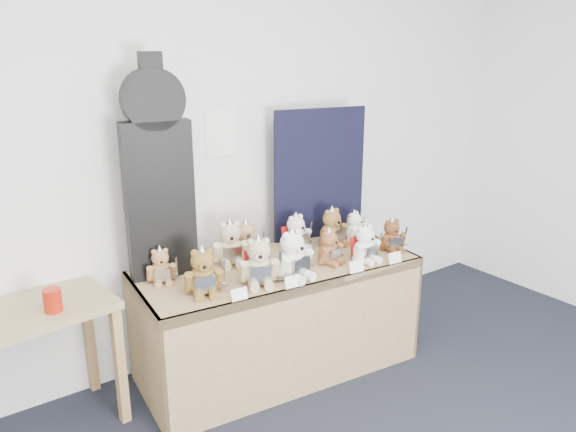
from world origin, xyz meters
TOP-DOWN VIEW (x-y plane):
  - room_shell at (0.50, 2.49)m, footprint 6.00×6.00m
  - display_table at (0.59, 1.96)m, footprint 1.76×0.88m
  - side_table at (-0.80, 2.24)m, footprint 0.91×0.57m
  - guitar_case at (-0.02, 2.29)m, footprint 0.39×0.17m
  - navy_board at (1.12, 2.29)m, footprint 0.65×0.15m
  - red_cup at (-0.67, 2.14)m, footprint 0.09×0.09m
  - teddy_front_far_left at (0.04, 1.92)m, footprint 0.23×0.22m
  - teddy_front_left at (0.35, 1.85)m, footprint 0.24×0.24m
  - teddy_front_centre at (0.55, 1.81)m, footprint 0.27×0.23m
  - teddy_front_right at (0.86, 1.86)m, footprint 0.20×0.17m
  - teddy_front_far_right at (1.07, 1.77)m, footprint 0.21×0.18m
  - teddy_front_end at (1.33, 1.80)m, footprint 0.19×0.17m
  - teddy_back_left at (0.37, 2.20)m, footprint 0.24×0.24m
  - teddy_back_centre_left at (0.49, 2.21)m, footprint 0.22×0.21m
  - teddy_back_centre_right at (0.84, 2.17)m, footprint 0.22×0.19m
  - teddy_back_right at (1.08, 2.10)m, footprint 0.23×0.19m
  - teddy_back_end at (1.26, 2.08)m, footprint 0.19×0.18m
  - teddy_back_far_left at (-0.08, 2.19)m, footprint 0.18×0.17m
  - entry_card_a at (0.15, 1.74)m, footprint 0.09×0.03m
  - entry_card_b at (0.47, 1.70)m, footprint 0.10×0.03m
  - entry_card_c at (0.90, 1.66)m, footprint 0.10×0.03m
  - entry_card_d at (1.19, 1.63)m, footprint 0.09×0.03m

SIDE VIEW (x-z plane):
  - display_table at x=0.59m, z-range 0.20..0.91m
  - side_table at x=-0.80m, z-range 0.24..0.95m
  - entry_card_a at x=0.15m, z-range 0.71..0.77m
  - entry_card_d at x=1.19m, z-range 0.71..0.77m
  - entry_card_b at x=0.47m, z-range 0.71..0.77m
  - entry_card_c at x=0.90m, z-range 0.71..0.78m
  - red_cup at x=-0.67m, z-range 0.72..0.84m
  - teddy_back_far_left at x=-0.08m, z-range 0.68..0.91m
  - teddy_back_end at x=1.26m, z-range 0.68..0.91m
  - teddy_front_end at x=1.33m, z-range 0.68..0.92m
  - teddy_front_right at x=0.86m, z-range 0.68..0.92m
  - teddy_front_far_right at x=1.07m, z-range 0.68..0.94m
  - teddy_back_centre_right at x=0.84m, z-range 0.68..0.95m
  - teddy_back_centre_left at x=0.49m, z-range 0.68..0.95m
  - teddy_back_right at x=1.08m, z-range 0.68..0.96m
  - teddy_front_far_left at x=0.04m, z-range 0.68..0.97m
  - teddy_back_left at x=0.37m, z-range 0.67..0.98m
  - teddy_front_left at x=0.35m, z-range 0.67..0.98m
  - teddy_front_centre at x=0.55m, z-range 0.67..1.00m
  - navy_board at x=1.12m, z-range 0.71..1.58m
  - guitar_case at x=-0.02m, z-range 0.69..1.93m
  - room_shell at x=0.50m, z-range -1.54..4.46m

